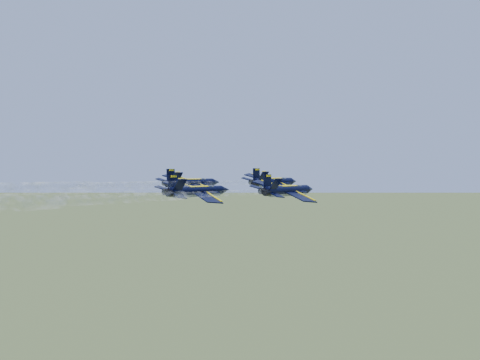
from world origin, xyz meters
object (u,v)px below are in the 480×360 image
at_px(jet_left, 192,183).
at_px(jet_slot, 198,191).
at_px(jet_lead, 274,182).
at_px(jet_right, 288,190).

bearing_deg(jet_left, jet_slot, -43.24).
bearing_deg(jet_left, jet_lead, 45.50).
height_order(jet_lead, jet_left, same).
xyz_separation_m(jet_lead, jet_left, (-14.08, -9.24, 0.00)).
bearing_deg(jet_right, jet_slot, -137.23).
bearing_deg(jet_lead, jet_slot, -89.93).
height_order(jet_lead, jet_right, same).
distance_m(jet_lead, jet_slot, 23.14).
distance_m(jet_right, jet_slot, 15.70).
relative_size(jet_left, jet_right, 1.00).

